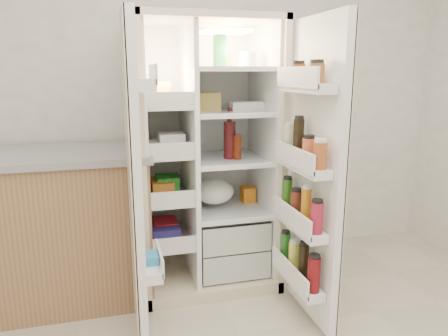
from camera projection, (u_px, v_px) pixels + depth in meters
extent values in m
cube|color=white|center=(197.00, 87.00, 3.16)|extent=(4.00, 0.02, 2.70)
cube|color=beige|center=(195.00, 148.00, 3.19)|extent=(0.92, 0.04, 1.80)
cube|color=beige|center=(139.00, 160.00, 2.77)|extent=(0.04, 0.70, 1.80)
cube|color=beige|center=(266.00, 153.00, 2.99)|extent=(0.04, 0.70, 1.80)
cube|color=beige|center=(203.00, 20.00, 2.68)|extent=(0.92, 0.70, 0.04)
cube|color=beige|center=(206.00, 273.00, 3.07)|extent=(0.92, 0.70, 0.08)
cube|color=white|center=(196.00, 146.00, 3.15)|extent=(0.84, 0.02, 1.68)
cube|color=white|center=(144.00, 157.00, 2.77)|extent=(0.02, 0.62, 1.68)
cube|color=white|center=(262.00, 151.00, 2.98)|extent=(0.02, 0.62, 1.68)
cube|color=white|center=(189.00, 154.00, 2.84)|extent=(0.03, 0.62, 1.68)
cube|color=#BAC3BF|center=(227.00, 253.00, 3.06)|extent=(0.47, 0.52, 0.19)
cube|color=#BAC3BF|center=(227.00, 227.00, 3.01)|extent=(0.47, 0.52, 0.19)
cube|color=#FFD18C|center=(225.00, 32.00, 2.78)|extent=(0.30, 0.30, 0.02)
cube|color=silver|center=(168.00, 236.00, 2.93)|extent=(0.28, 0.58, 0.02)
cube|color=silver|center=(167.00, 195.00, 2.87)|extent=(0.28, 0.58, 0.02)
cube|color=silver|center=(166.00, 151.00, 2.80)|extent=(0.28, 0.58, 0.02)
cube|color=silver|center=(164.00, 105.00, 2.73)|extent=(0.28, 0.58, 0.02)
cube|color=white|center=(227.00, 208.00, 3.00)|extent=(0.49, 0.58, 0.01)
cube|color=white|center=(227.00, 158.00, 2.92)|extent=(0.49, 0.58, 0.01)
cube|color=white|center=(227.00, 112.00, 2.85)|extent=(0.49, 0.58, 0.02)
cube|color=white|center=(227.00, 69.00, 2.79)|extent=(0.49, 0.58, 0.02)
cube|color=red|center=(168.00, 228.00, 2.92)|extent=(0.16, 0.20, 0.10)
cube|color=#279027|center=(167.00, 185.00, 2.85)|extent=(0.14, 0.18, 0.12)
cube|color=white|center=(165.00, 144.00, 2.79)|extent=(0.20, 0.22, 0.07)
cube|color=orange|center=(164.00, 93.00, 2.71)|extent=(0.15, 0.16, 0.14)
cube|color=#372E8B|center=(168.00, 229.00, 2.92)|extent=(0.18, 0.20, 0.09)
cube|color=#C77023|center=(167.00, 186.00, 2.85)|extent=(0.14, 0.18, 0.10)
cube|color=white|center=(165.00, 141.00, 2.78)|extent=(0.16, 0.16, 0.12)
sphere|color=orange|center=(213.00, 268.00, 2.96)|extent=(0.07, 0.07, 0.07)
sphere|color=orange|center=(224.00, 264.00, 3.02)|extent=(0.07, 0.07, 0.07)
sphere|color=orange|center=(239.00, 264.00, 3.01)|extent=(0.07, 0.07, 0.07)
sphere|color=orange|center=(215.00, 258.00, 3.11)|extent=(0.07, 0.07, 0.07)
sphere|color=orange|center=(229.00, 258.00, 3.11)|extent=(0.07, 0.07, 0.07)
ellipsoid|color=#406C24|center=(227.00, 224.00, 3.03)|extent=(0.26, 0.24, 0.11)
cylinder|color=#4D1013|center=(230.00, 140.00, 2.85)|extent=(0.08, 0.08, 0.25)
cylinder|color=#651F0B|center=(237.00, 147.00, 2.84)|extent=(0.06, 0.06, 0.17)
cube|color=#217A34|center=(220.00, 51.00, 2.69)|extent=(0.07, 0.07, 0.20)
cylinder|color=silver|center=(248.00, 60.00, 2.76)|extent=(0.11, 0.11, 0.10)
cylinder|color=#AB8927|center=(226.00, 62.00, 2.91)|extent=(0.06, 0.06, 0.08)
cube|color=white|center=(247.00, 106.00, 2.87)|extent=(0.23, 0.09, 0.06)
cube|color=#A68C42|center=(205.00, 102.00, 2.81)|extent=(0.20, 0.11, 0.12)
ellipsoid|color=white|center=(215.00, 196.00, 2.96)|extent=(0.27, 0.24, 0.17)
cube|color=orange|center=(248.00, 194.00, 3.12)|extent=(0.09, 0.11, 0.11)
cube|color=white|center=(135.00, 181.00, 2.23)|extent=(0.05, 0.40, 1.72)
cube|color=beige|center=(130.00, 181.00, 2.23)|extent=(0.01, 0.40, 1.72)
cube|color=white|center=(152.00, 267.00, 2.36)|extent=(0.09, 0.32, 0.06)
cube|color=white|center=(144.00, 85.00, 2.14)|extent=(0.09, 0.32, 0.06)
cube|color=#338CCC|center=(152.00, 262.00, 2.35)|extent=(0.07, 0.12, 0.10)
cube|color=white|center=(315.00, 173.00, 2.40)|extent=(0.05, 0.58, 1.72)
cube|color=beige|center=(319.00, 173.00, 2.41)|extent=(0.01, 0.58, 1.72)
cube|color=white|center=(297.00, 279.00, 2.52)|extent=(0.11, 0.50, 0.05)
cube|color=white|center=(300.00, 225.00, 2.45)|extent=(0.11, 0.50, 0.05)
cube|color=white|center=(302.00, 166.00, 2.37)|extent=(0.11, 0.50, 0.05)
cube|color=white|center=(305.00, 88.00, 2.27)|extent=(0.11, 0.50, 0.05)
cylinder|color=maroon|center=(314.00, 275.00, 2.31)|extent=(0.07, 0.07, 0.20)
cylinder|color=black|center=(303.00, 263.00, 2.43)|extent=(0.06, 0.06, 0.22)
cylinder|color=#D7D447|center=(294.00, 257.00, 2.55)|extent=(0.06, 0.06, 0.18)
cylinder|color=#236722|center=(285.00, 247.00, 2.68)|extent=(0.06, 0.06, 0.19)
cylinder|color=maroon|center=(317.00, 218.00, 2.23)|extent=(0.07, 0.07, 0.17)
cylinder|color=#BA7515|center=(306.00, 207.00, 2.35)|extent=(0.06, 0.06, 0.21)
cylinder|color=#5F2717|center=(296.00, 204.00, 2.48)|extent=(0.07, 0.07, 0.16)
cylinder|color=#286116|center=(287.00, 195.00, 2.60)|extent=(0.06, 0.06, 0.20)
cylinder|color=#A14C23|center=(320.00, 156.00, 2.16)|extent=(0.07, 0.07, 0.14)
cylinder|color=#C55A32|center=(308.00, 151.00, 2.28)|extent=(0.07, 0.07, 0.14)
cylinder|color=black|center=(298.00, 139.00, 2.39)|extent=(0.06, 0.06, 0.23)
cylinder|color=beige|center=(289.00, 140.00, 2.52)|extent=(0.06, 0.06, 0.18)
cylinder|color=brown|center=(316.00, 73.00, 2.14)|extent=(0.08, 0.08, 0.10)
cylinder|color=brown|center=(298.00, 73.00, 2.35)|extent=(0.08, 0.08, 0.10)
cube|color=#996D4C|center=(44.00, 231.00, 2.71)|extent=(1.31, 0.68, 0.94)
cube|color=#9A9A9F|center=(37.00, 156.00, 2.60)|extent=(1.35, 0.72, 0.04)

